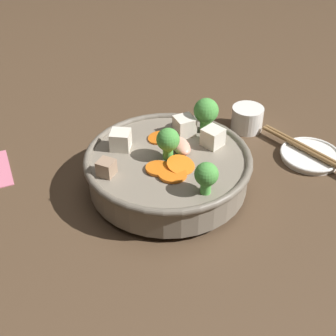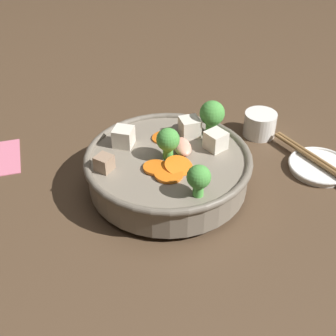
% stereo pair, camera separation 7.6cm
% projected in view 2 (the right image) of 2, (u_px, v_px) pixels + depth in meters
% --- Properties ---
extents(ground_plane, '(3.00, 3.00, 0.00)m').
position_uv_depth(ground_plane, '(168.00, 187.00, 0.79)').
color(ground_plane, '#4C3826').
extents(stirfry_bowl, '(0.27, 0.27, 0.12)m').
position_uv_depth(stirfry_bowl, '(169.00, 166.00, 0.76)').
color(stirfry_bowl, slate).
rests_on(stirfry_bowl, ground_plane).
extents(side_saucer, '(0.11, 0.11, 0.01)m').
position_uv_depth(side_saucer, '(320.00, 166.00, 0.82)').
color(side_saucer, white).
rests_on(side_saucer, ground_plane).
extents(tea_cup, '(0.06, 0.06, 0.05)m').
position_uv_depth(tea_cup, '(260.00, 124.00, 0.90)').
color(tea_cup, white).
rests_on(tea_cup, ground_plane).
extents(chopsticks_pair, '(0.19, 0.13, 0.01)m').
position_uv_depth(chopsticks_pair, '(321.00, 162.00, 0.82)').
color(chopsticks_pair, olive).
rests_on(chopsticks_pair, side_saucer).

